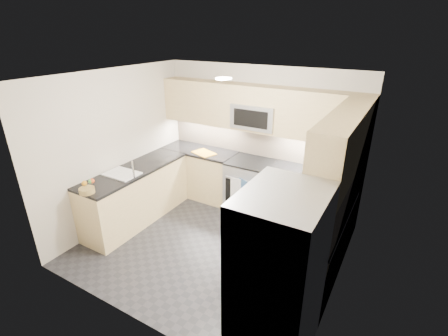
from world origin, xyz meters
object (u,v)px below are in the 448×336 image
Objects in this scene: utensil_bowl at (322,170)px; cutting_board at (204,153)px; gas_range at (250,186)px; microwave at (256,116)px; refrigerator at (278,279)px; fruit_basket at (87,190)px.

utensil_bowl is 0.74× the size of cutting_board.
gas_range is at bearing -178.61° from utensil_bowl.
utensil_bowl is at bearing -4.57° from microwave.
cutting_board reaches higher than gas_range.
refrigerator is 8.55× the size of fruit_basket.
microwave is 3.04m from refrigerator.
cutting_board is at bearing -173.80° from gas_range.
gas_range is 1.03m from cutting_board.
utensil_bowl is 3.47m from fruit_basket.
gas_range is 2.97× the size of utensil_bowl.
utensil_bowl reaches higher than cutting_board.
refrigerator is (1.45, -2.43, 0.45)m from gas_range.
microwave is 1.38m from utensil_bowl.
microwave reaches higher than fruit_basket.
microwave is 2.48× the size of utensil_bowl.
refrigerator is 2.91m from fruit_basket.
utensil_bowl reaches higher than gas_range.
gas_range is 2.20× the size of cutting_board.
fruit_basket is (-1.45, -2.21, 0.52)m from gas_range.
fruit_basket is (-2.90, 0.21, 0.08)m from refrigerator.
gas_range is 1.33m from utensil_bowl.
utensil_bowl is at bearing 1.39° from gas_range.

